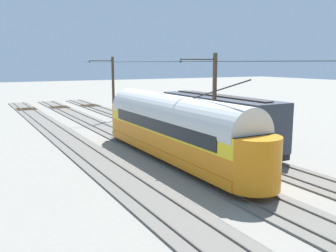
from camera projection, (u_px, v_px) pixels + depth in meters
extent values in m
plane|color=gray|center=(158.00, 153.00, 26.56)|extent=(220.00, 220.00, 0.00)
cube|color=#666059|center=(210.00, 146.00, 28.64)|extent=(2.80, 80.00, 0.10)
cube|color=#59544C|center=(202.00, 146.00, 28.29)|extent=(0.07, 80.00, 0.08)
cube|color=#59544C|center=(218.00, 144.00, 28.97)|extent=(0.07, 80.00, 0.08)
cube|color=#47331E|center=(88.00, 105.00, 56.36)|extent=(2.50, 0.24, 0.08)
cube|color=#47331E|center=(89.00, 105.00, 55.80)|extent=(2.50, 0.24, 0.08)
cube|color=#47331E|center=(90.00, 106.00, 55.23)|extent=(2.50, 0.24, 0.08)
cube|color=#47331E|center=(92.00, 106.00, 54.67)|extent=(2.50, 0.24, 0.08)
cube|color=#47331E|center=(93.00, 106.00, 54.11)|extent=(2.50, 0.24, 0.08)
cube|color=#666059|center=(158.00, 153.00, 26.55)|extent=(2.80, 80.00, 0.10)
cube|color=#59544C|center=(149.00, 153.00, 26.20)|extent=(0.07, 80.00, 0.08)
cube|color=#59544C|center=(167.00, 150.00, 26.87)|extent=(0.07, 80.00, 0.08)
cube|color=#47331E|center=(58.00, 106.00, 54.26)|extent=(2.50, 0.24, 0.08)
cube|color=#47331E|center=(59.00, 107.00, 53.70)|extent=(2.50, 0.24, 0.08)
cube|color=#47331E|center=(60.00, 107.00, 53.14)|extent=(2.50, 0.24, 0.08)
cube|color=#47331E|center=(61.00, 108.00, 52.57)|extent=(2.50, 0.24, 0.08)
cube|color=#47331E|center=(62.00, 108.00, 52.01)|extent=(2.50, 0.24, 0.08)
cube|color=#666059|center=(97.00, 161.00, 24.45)|extent=(2.80, 80.00, 0.10)
cube|color=#59544C|center=(86.00, 161.00, 24.10)|extent=(0.07, 80.00, 0.08)
cube|color=#59544C|center=(108.00, 158.00, 24.78)|extent=(0.07, 80.00, 0.08)
cube|color=#47331E|center=(25.00, 108.00, 52.17)|extent=(2.50, 0.24, 0.08)
cube|color=#47331E|center=(26.00, 109.00, 51.61)|extent=(2.50, 0.24, 0.08)
cube|color=#47331E|center=(27.00, 109.00, 51.04)|extent=(2.50, 0.24, 0.08)
cube|color=#47331E|center=(27.00, 110.00, 50.48)|extent=(2.50, 0.24, 0.08)
cube|color=#47331E|center=(28.00, 110.00, 49.92)|extent=(2.50, 0.24, 0.08)
cube|color=orange|center=(174.00, 150.00, 24.47)|extent=(2.65, 15.48, 0.55)
cube|color=orange|center=(174.00, 139.00, 24.35)|extent=(2.55, 15.48, 0.95)
cube|color=yellow|center=(174.00, 124.00, 24.18)|extent=(2.55, 15.48, 1.05)
cylinder|color=silver|center=(174.00, 116.00, 24.09)|extent=(2.65, 15.18, 2.65)
cylinder|color=orange|center=(128.00, 120.00, 30.97)|extent=(2.55, 2.55, 2.55)
cylinder|color=orange|center=(254.00, 163.00, 17.64)|extent=(2.55, 2.55, 2.55)
cube|color=black|center=(123.00, 106.00, 31.78)|extent=(1.63, 0.08, 0.36)
cube|color=black|center=(123.00, 110.00, 31.87)|extent=(1.73, 0.06, 0.80)
cube|color=black|center=(191.00, 122.00, 24.79)|extent=(0.04, 13.01, 0.80)
cube|color=black|center=(156.00, 125.00, 23.57)|extent=(0.04, 13.01, 0.80)
cylinder|color=silver|center=(122.00, 121.00, 32.10)|extent=(0.24, 0.06, 0.24)
cube|color=gray|center=(123.00, 131.00, 32.20)|extent=(1.94, 0.12, 0.20)
cylinder|color=black|center=(219.00, 90.00, 19.61)|extent=(0.07, 4.97, 1.33)
cylinder|color=black|center=(150.00, 138.00, 29.13)|extent=(0.10, 0.76, 0.76)
cylinder|color=black|center=(133.00, 140.00, 28.45)|extent=(0.10, 0.76, 0.76)
cylinder|color=black|center=(229.00, 170.00, 20.54)|extent=(0.10, 0.76, 0.76)
cylinder|color=black|center=(208.00, 173.00, 19.87)|extent=(0.10, 0.76, 0.76)
cube|color=#2D333D|center=(218.00, 118.00, 27.42)|extent=(2.90, 11.56, 3.20)
cube|color=#332D28|center=(219.00, 96.00, 27.15)|extent=(0.70, 10.40, 0.08)
cube|color=black|center=(217.00, 142.00, 27.72)|extent=(2.70, 11.56, 0.36)
cube|color=black|center=(234.00, 120.00, 28.16)|extent=(0.06, 2.20, 2.56)
cylinder|color=black|center=(196.00, 132.00, 31.55)|extent=(0.10, 0.84, 0.84)
cylinder|color=black|center=(181.00, 133.00, 30.88)|extent=(0.10, 0.84, 0.84)
cylinder|color=black|center=(263.00, 152.00, 24.54)|extent=(0.10, 0.84, 0.84)
cylinder|color=black|center=(246.00, 154.00, 23.87)|extent=(0.10, 0.84, 0.84)
cylinder|color=#423323|center=(113.00, 89.00, 40.83)|extent=(0.28, 0.28, 6.96)
cylinder|color=#2D2D2D|center=(101.00, 61.00, 39.71)|extent=(2.57, 0.10, 0.10)
sphere|color=#334733|center=(89.00, 62.00, 39.12)|extent=(0.16, 0.16, 0.16)
cylinder|color=#423323|center=(214.00, 107.00, 24.51)|extent=(0.28, 0.28, 6.96)
cylinder|color=#2D2D2D|center=(198.00, 59.00, 23.39)|extent=(2.57, 0.10, 0.10)
sphere|color=#334733|center=(181.00, 62.00, 22.80)|extent=(0.16, 0.16, 0.16)
cylinder|color=black|center=(181.00, 62.00, 22.80)|extent=(0.03, 41.67, 0.03)
cylinder|color=black|center=(101.00, 61.00, 39.71)|extent=(2.57, 0.02, 0.02)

